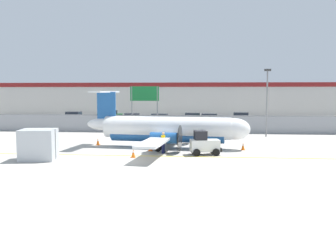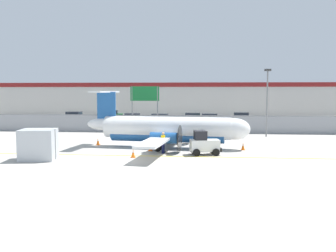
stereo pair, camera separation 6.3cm
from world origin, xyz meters
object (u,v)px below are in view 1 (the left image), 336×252
traffic_cone_near_left (243,146)px  parked_car_1 (110,115)px  parked_car_0 (74,117)px  cargo_container (38,145)px  parked_car_2 (133,119)px  parked_car_5 (209,119)px  traffic_cone_far_right (133,153)px  parked_car_7 (282,122)px  ground_crew_worker (163,141)px  traffic_cone_near_right (98,142)px  parked_car_6 (242,118)px  parked_car_4 (193,118)px  traffic_cone_far_left (150,147)px  apron_light_pole (267,97)px  baggage_tug (204,144)px  commuter_airplane (170,129)px  highway_sign (145,97)px  parked_car_3 (160,119)px

traffic_cone_near_left → parked_car_1: size_ratio=0.15×
parked_car_0 → cargo_container: bearing=-70.2°
parked_car_2 → parked_car_5: 11.02m
traffic_cone_far_right → parked_car_7: parked_car_7 is taller
ground_crew_worker → traffic_cone_near_right: bearing=171.2°
parked_car_5 → parked_car_6: (5.08, 3.21, 0.00)m
traffic_cone_far_right → parked_car_0: (-15.09, 30.34, 0.58)m
parked_car_2 → cargo_container: bearing=-100.8°
parked_car_2 → parked_car_6: (16.09, 3.62, 0.00)m
parked_car_1 → parked_car_6: 21.87m
parked_car_4 → parked_car_6: (7.32, 1.85, 0.00)m
traffic_cone_far_left → traffic_cone_near_left: bearing=8.8°
parked_car_5 → apron_light_pole: size_ratio=0.59×
baggage_tug → apron_light_pole: bearing=49.4°
commuter_airplane → parked_car_2: bearing=115.1°
parked_car_4 → parked_car_5: same height
ground_crew_worker → apron_light_pole: size_ratio=0.23×
traffic_cone_far_right → parked_car_0: parked_car_0 is taller
parked_car_5 → highway_sign: 11.85m
baggage_tug → traffic_cone_far_left: bearing=149.6°
commuter_airplane → parked_car_4: size_ratio=3.81×
ground_crew_worker → parked_car_3: size_ratio=0.40×
commuter_airplane → parked_car_5: (3.68, 22.02, -0.71)m
parked_car_0 → parked_car_5: 21.31m
traffic_cone_near_left → parked_car_0: 35.10m
traffic_cone_near_right → apron_light_pole: apron_light_pole is taller
commuter_airplane → highway_sign: size_ratio=2.92×
traffic_cone_near_left → parked_car_5: (-2.53, 22.72, 0.58)m
parked_car_7 → cargo_container: bearing=-137.9°
parked_car_6 → highway_sign: (-13.14, -11.27, 3.24)m
traffic_cone_near_left → highway_sign: (-10.59, 14.66, 3.83)m
baggage_tug → parked_car_5: bearing=76.5°
parked_car_5 → parked_car_0: bearing=-6.8°
traffic_cone_far_right → parked_car_6: size_ratio=0.15×
parked_car_2 → parked_car_4: size_ratio=1.04×
parked_car_4 → traffic_cone_near_left: bearing=-79.5°
parked_car_3 → baggage_tug: bearing=-72.6°
ground_crew_worker → parked_car_5: same height
cargo_container → highway_sign: size_ratio=0.48×
traffic_cone_near_right → parked_car_1: bearing=101.9°
baggage_tug → traffic_cone_far_right: bearing=-174.1°
commuter_airplane → traffic_cone_near_left: (6.21, -0.71, -1.29)m
parked_car_6 → traffic_cone_near_left: bearing=-87.7°
parked_car_6 → parked_car_7: size_ratio=1.02×
apron_light_pole → highway_sign: size_ratio=1.32×
traffic_cone_near_right → parked_car_4: size_ratio=0.15×
baggage_tug → highway_sign: (-7.34, 17.34, 3.28)m
parked_car_1 → parked_car_4: same height
ground_crew_worker → parked_car_2: (-7.07, 24.61, -0.06)m
parked_car_3 → apron_light_pole: size_ratio=0.59×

